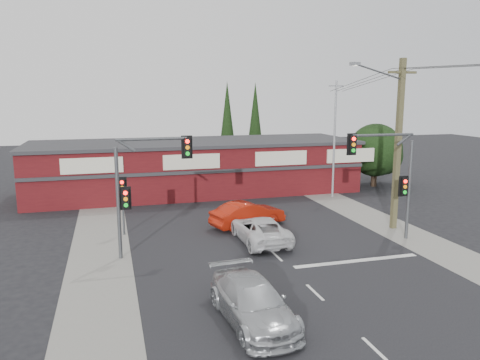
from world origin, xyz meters
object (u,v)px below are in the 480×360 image
object	(u,v)px
white_suv	(260,229)
silver_suv	(253,302)
shop_building	(196,166)
red_sedan	(248,214)
utility_pole	(396,139)

from	to	relation	value
white_suv	silver_suv	world-z (taller)	silver_suv
shop_building	red_sedan	bearing A→B (deg)	-84.16
red_sedan	shop_building	world-z (taller)	shop_building
red_sedan	utility_pole	bearing A→B (deg)	-126.20
silver_suv	red_sedan	bearing A→B (deg)	69.90
red_sedan	silver_suv	bearing A→B (deg)	146.52
silver_suv	shop_building	distance (m)	23.14
white_suv	red_sedan	xyz separation A→B (m)	(0.22, 3.11, 0.07)
silver_suv	utility_pole	bearing A→B (deg)	33.67
shop_building	utility_pole	xyz separation A→B (m)	(9.36, -14.00, 3.26)
silver_suv	shop_building	size ratio (longest dim) A/B	0.19
white_suv	utility_pole	distance (m)	9.66
red_sedan	utility_pole	size ratio (longest dim) A/B	0.46
silver_suv	shop_building	world-z (taller)	shop_building
red_sedan	shop_building	size ratio (longest dim) A/B	0.17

